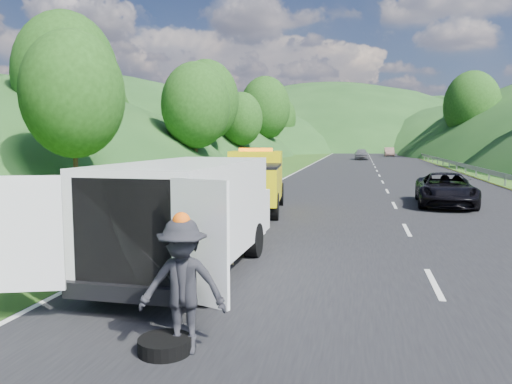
% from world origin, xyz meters
% --- Properties ---
extents(ground, '(320.00, 320.00, 0.00)m').
position_xyz_m(ground, '(0.00, 0.00, 0.00)').
color(ground, '#38661E').
rests_on(ground, ground).
extents(road_surface, '(14.00, 200.00, 0.02)m').
position_xyz_m(road_surface, '(3.00, 40.00, 0.01)').
color(road_surface, black).
rests_on(road_surface, ground).
extents(guardrail, '(0.06, 140.00, 1.52)m').
position_xyz_m(guardrail, '(10.30, 52.50, 0.00)').
color(guardrail, gray).
rests_on(guardrail, ground).
extents(tree_line_left, '(14.00, 140.00, 14.00)m').
position_xyz_m(tree_line_left, '(-19.00, 60.00, 0.00)').
color(tree_line_left, '#285C1B').
rests_on(tree_line_left, ground).
extents(hills_backdrop, '(201.00, 288.60, 44.00)m').
position_xyz_m(hills_backdrop, '(6.50, 134.70, 0.00)').
color(hills_backdrop, '#2D5B23').
rests_on(hills_backdrop, ground).
extents(tow_truck, '(2.77, 6.04, 2.51)m').
position_xyz_m(tow_truck, '(-2.62, 7.02, 1.23)').
color(tow_truck, black).
rests_on(tow_truck, ground).
extents(white_van, '(3.72, 6.82, 2.41)m').
position_xyz_m(white_van, '(-1.98, -2.19, 1.36)').
color(white_van, black).
rests_on(white_van, ground).
extents(woman, '(0.40, 0.54, 1.48)m').
position_xyz_m(woman, '(-3.99, 1.34, 0.00)').
color(woman, white).
rests_on(woman, ground).
extents(child, '(0.55, 0.49, 0.94)m').
position_xyz_m(child, '(-1.39, -1.34, 0.00)').
color(child, '#D4B871').
rests_on(child, ground).
extents(worker, '(1.26, 0.83, 1.82)m').
position_xyz_m(worker, '(-0.77, -6.04, 0.00)').
color(worker, black).
rests_on(worker, ground).
extents(suitcase, '(0.36, 0.29, 0.51)m').
position_xyz_m(suitcase, '(-5.25, 0.38, 0.26)').
color(suitcase, '#4F4D3B').
rests_on(suitcase, ground).
extents(spare_tire, '(0.72, 0.72, 0.20)m').
position_xyz_m(spare_tire, '(-1.01, -6.11, 0.00)').
color(spare_tire, black).
rests_on(spare_tire, ground).
extents(passing_suv, '(2.66, 5.20, 1.41)m').
position_xyz_m(passing_suv, '(5.13, 10.38, 0.00)').
color(passing_suv, black).
rests_on(passing_suv, ground).
extents(dist_car_a, '(1.82, 4.53, 1.54)m').
position_xyz_m(dist_car_a, '(1.64, 58.90, 0.00)').
color(dist_car_a, '#55555A').
rests_on(dist_car_a, ground).
extents(dist_car_b, '(1.55, 4.45, 1.47)m').
position_xyz_m(dist_car_b, '(6.18, 73.70, 0.00)').
color(dist_car_b, '#7D5B53').
rests_on(dist_car_b, ground).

